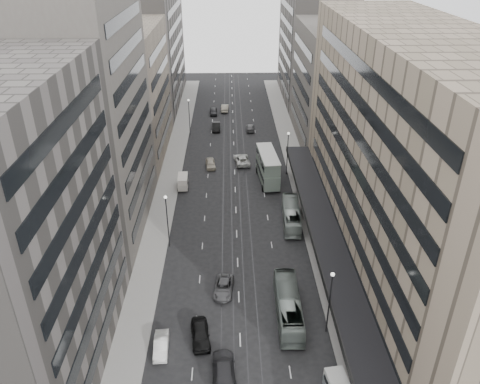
{
  "coord_description": "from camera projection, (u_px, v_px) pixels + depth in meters",
  "views": [
    {
      "loc": [
        -0.94,
        -43.45,
        39.0
      ],
      "look_at": [
        0.53,
        16.25,
        6.45
      ],
      "focal_mm": 35.0,
      "sensor_mm": 36.0,
      "label": 1
    }
  ],
  "objects": [
    {
      "name": "ground",
      "position": [
        239.0,
        302.0,
        56.83
      ],
      "size": [
        220.0,
        220.0,
        0.0
      ],
      "primitive_type": "plane",
      "color": "black",
      "rests_on": "ground"
    },
    {
      "name": "sidewalk_right",
      "position": [
        297.0,
        168.0,
        89.97
      ],
      "size": [
        4.0,
        125.0,
        0.15
      ],
      "primitive_type": "cube",
      "color": "gray",
      "rests_on": "ground"
    },
    {
      "name": "sidewalk_left",
      "position": [
        172.0,
        169.0,
        89.45
      ],
      "size": [
        4.0,
        125.0,
        0.15
      ],
      "primitive_type": "cube",
      "color": "gray",
      "rests_on": "ground"
    },
    {
      "name": "department_store",
      "position": [
        412.0,
        161.0,
        57.16
      ],
      "size": [
        19.2,
        60.0,
        30.0
      ],
      "color": "gray",
      "rests_on": "ground"
    },
    {
      "name": "building_right_mid",
      "position": [
        336.0,
        85.0,
        97.19
      ],
      "size": [
        15.0,
        28.0,
        24.0
      ],
      "primitive_type": "cube",
      "color": "#4D4742",
      "rests_on": "ground"
    },
    {
      "name": "building_right_far",
      "position": [
        314.0,
        46.0,
        122.57
      ],
      "size": [
        15.0,
        32.0,
        28.0
      ],
      "primitive_type": "cube",
      "color": "#5F5B56",
      "rests_on": "ground"
    },
    {
      "name": "building_left_a",
      "position": [
        3.0,
        240.0,
        42.17
      ],
      "size": [
        15.0,
        28.0,
        30.0
      ],
      "primitive_type": "cube",
      "color": "#5F5B56",
      "rests_on": "ground"
    },
    {
      "name": "building_left_b",
      "position": [
        81.0,
        118.0,
        64.91
      ],
      "size": [
        15.0,
        26.0,
        34.0
      ],
      "primitive_type": "cube",
      "color": "#4D4742",
      "rests_on": "ground"
    },
    {
      "name": "building_left_c",
      "position": [
        123.0,
        93.0,
        90.76
      ],
      "size": [
        15.0,
        28.0,
        25.0
      ],
      "primitive_type": "cube",
      "color": "gray",
      "rests_on": "ground"
    },
    {
      "name": "building_left_d",
      "position": [
        148.0,
        49.0,
        119.01
      ],
      "size": [
        15.0,
        38.0,
        28.0
      ],
      "primitive_type": "cube",
      "color": "#5F5B56",
      "rests_on": "ground"
    },
    {
      "name": "lamp_right_near",
      "position": [
        330.0,
        296.0,
        50.16
      ],
      "size": [
        0.44,
        0.44,
        8.32
      ],
      "color": "#262628",
      "rests_on": "ground"
    },
    {
      "name": "lamp_right_far",
      "position": [
        288.0,
        148.0,
        85.27
      ],
      "size": [
        0.44,
        0.44,
        8.32
      ],
      "color": "#262628",
      "rests_on": "ground"
    },
    {
      "name": "lamp_left_near",
      "position": [
        167.0,
        215.0,
        64.66
      ],
      "size": [
        0.44,
        0.44,
        8.32
      ],
      "color": "#262628",
      "rests_on": "ground"
    },
    {
      "name": "lamp_left_far",
      "position": [
        189.0,
        113.0,
        102.41
      ],
      "size": [
        0.44,
        0.44,
        8.32
      ],
      "color": "#262628",
      "rests_on": "ground"
    },
    {
      "name": "bus_near",
      "position": [
        288.0,
        306.0,
        54.07
      ],
      "size": [
        2.79,
        11.21,
        3.11
      ],
      "primitive_type": "imported",
      "rotation": [
        0.0,
        0.0,
        3.13
      ],
      "color": "gray",
      "rests_on": "ground"
    },
    {
      "name": "bus_far",
      "position": [
        291.0,
        215.0,
        72.01
      ],
      "size": [
        3.09,
        10.46,
        2.88
      ],
      "primitive_type": "imported",
      "rotation": [
        0.0,
        0.0,
        3.08
      ],
      "color": "#95A19A",
      "rests_on": "ground"
    },
    {
      "name": "double_decker",
      "position": [
        268.0,
        167.0,
        83.62
      ],
      "size": [
        3.86,
        10.35,
        5.54
      ],
      "rotation": [
        0.0,
        0.0,
        0.09
      ],
      "color": "slate",
      "rests_on": "ground"
    },
    {
      "name": "panel_van",
      "position": [
        183.0,
        181.0,
        82.17
      ],
      "size": [
        2.0,
        3.84,
        2.37
      ],
      "rotation": [
        0.0,
        0.0,
        0.05
      ],
      "color": "beige",
      "rests_on": "ground"
    },
    {
      "name": "sedan_0",
      "position": [
        200.0,
        334.0,
        51.19
      ],
      "size": [
        2.61,
        5.15,
        1.68
      ],
      "primitive_type": "imported",
      "rotation": [
        0.0,
        0.0,
        0.13
      ],
      "color": "black",
      "rests_on": "ground"
    },
    {
      "name": "sedan_1",
      "position": [
        161.0,
        345.0,
        49.95
      ],
      "size": [
        1.72,
        4.31,
        1.39
      ],
      "primitive_type": "imported",
      "rotation": [
        0.0,
        0.0,
        0.06
      ],
      "color": "white",
      "rests_on": "ground"
    },
    {
      "name": "sedan_2",
      "position": [
        224.0,
        287.0,
        58.24
      ],
      "size": [
        2.77,
        5.12,
        1.37
      ],
      "primitive_type": "imported",
      "rotation": [
        0.0,
        0.0,
        -0.11
      ],
      "color": "#4F4E51",
      "rests_on": "ground"
    },
    {
      "name": "sedan_3",
      "position": [
        224.0,
        369.0,
        46.97
      ],
      "size": [
        2.67,
        5.92,
        1.68
      ],
      "primitive_type": "imported",
      "rotation": [
        0.0,
        0.0,
        3.2
      ],
      "color": "#252527",
      "rests_on": "ground"
    },
    {
      "name": "sedan_4",
      "position": [
        211.0,
        164.0,
        89.98
      ],
      "size": [
        2.27,
        4.64,
        1.52
      ],
      "primitive_type": "imported",
      "rotation": [
        0.0,
        0.0,
        0.11
      ],
      "color": "#B4A995",
      "rests_on": "ground"
    },
    {
      "name": "sedan_5",
      "position": [
        216.0,
        127.0,
        107.33
      ],
      "size": [
        1.87,
        5.11,
        1.67
      ],
      "primitive_type": "imported",
      "rotation": [
        0.0,
        0.0,
        0.02
      ],
      "color": "black",
      "rests_on": "ground"
    },
    {
      "name": "sedan_6",
      "position": [
        242.0,
        160.0,
        91.47
      ],
      "size": [
        3.21,
        5.97,
        1.59
      ],
      "primitive_type": "imported",
      "rotation": [
        0.0,
        0.0,
        3.24
      ],
      "color": "beige",
      "rests_on": "ground"
    },
    {
      "name": "sedan_7",
      "position": [
        250.0,
        128.0,
        107.15
      ],
      "size": [
        1.95,
        4.72,
        1.36
      ],
      "primitive_type": "imported",
      "rotation": [
        0.0,
        0.0,
        3.13
      ],
      "color": "#535356",
      "rests_on": "ground"
    },
    {
      "name": "sedan_8",
      "position": [
        214.0,
        111.0,
        116.92
      ],
      "size": [
        1.94,
        4.57,
        1.54
      ],
      "primitive_type": "imported",
      "rotation": [
        0.0,
        0.0,
        0.03
      ],
      "color": "#27282A",
      "rests_on": "ground"
    },
    {
      "name": "sedan_9",
      "position": [
        225.0,
        108.0,
        119.23
      ],
      "size": [
        1.93,
        5.09,
        1.66
      ],
      "primitive_type": "imported",
      "rotation": [
        0.0,
        0.0,
        3.11
      ],
      "color": "#A09985",
      "rests_on": "ground"
    }
  ]
}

